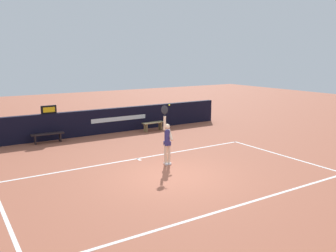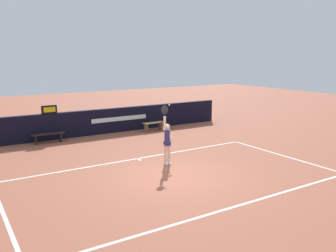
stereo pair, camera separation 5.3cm
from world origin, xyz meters
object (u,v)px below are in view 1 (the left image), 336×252
Objects in this scene: tennis_player at (167,140)px; tennis_ball at (169,105)px; courtside_bench_near at (153,124)px; courtside_bench_far at (48,136)px; speed_display at (49,110)px.

tennis_ball is (0.14, 0.07, 1.35)m from tennis_player.
courtside_bench_near is 0.84× the size of courtside_bench_far.
tennis_ball is 6.50m from courtside_bench_near.
courtside_bench_far is at bearing 118.12° from tennis_ball.
tennis_player is 6.35m from courtside_bench_near.
tennis_player is 1.50× the size of courtside_bench_far.
speed_display is at bearing 171.26° from courtside_bench_near.
tennis_player reaches higher than courtside_bench_near.
courtside_bench_near is (5.45, -0.84, -1.18)m from speed_display.
tennis_player is 6.75m from courtside_bench_far.
tennis_ball reaches higher than tennis_player.
tennis_player reaches higher than courtside_bench_far.
tennis_player is at bearing -67.12° from speed_display.
tennis_ball reaches higher than courtside_bench_near.
tennis_ball is at bearing -65.88° from speed_display.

